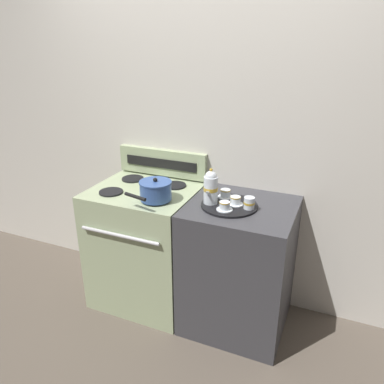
# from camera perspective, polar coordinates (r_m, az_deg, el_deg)

# --- Properties ---
(ground_plane) EXTENTS (6.00, 6.00, 0.00)m
(ground_plane) POSITION_cam_1_polar(r_m,az_deg,el_deg) (2.97, -0.48, -16.96)
(ground_plane) COLOR brown
(wall_back) EXTENTS (6.00, 0.05, 2.20)m
(wall_back) POSITION_cam_1_polar(r_m,az_deg,el_deg) (2.73, 2.31, 5.64)
(wall_back) COLOR beige
(wall_back) RESTS_ON ground
(stove) EXTENTS (0.73, 0.66, 0.92)m
(stove) POSITION_cam_1_polar(r_m,az_deg,el_deg) (2.85, -6.94, -8.04)
(stove) COLOR #9EAD84
(stove) RESTS_ON ground
(control_panel) EXTENTS (0.71, 0.05, 0.20)m
(control_panel) POSITION_cam_1_polar(r_m,az_deg,el_deg) (2.85, -4.56, 4.51)
(control_panel) COLOR #9EAD84
(control_panel) RESTS_ON stove
(side_counter) EXTENTS (0.68, 0.63, 0.90)m
(side_counter) POSITION_cam_1_polar(r_m,az_deg,el_deg) (2.61, 7.08, -11.17)
(side_counter) COLOR #38383D
(side_counter) RESTS_ON ground
(saucepan) EXTENTS (0.23, 0.32, 0.15)m
(saucepan) POSITION_cam_1_polar(r_m,az_deg,el_deg) (2.42, -5.61, 0.24)
(saucepan) COLOR #335193
(saucepan) RESTS_ON stove
(serving_tray) EXTENTS (0.36, 0.36, 0.01)m
(serving_tray) POSITION_cam_1_polar(r_m,az_deg,el_deg) (2.37, 5.70, -2.03)
(serving_tray) COLOR black
(serving_tray) RESTS_ON side_counter
(teapot) EXTENTS (0.09, 0.15, 0.23)m
(teapot) POSITION_cam_1_polar(r_m,az_deg,el_deg) (2.34, 2.86, 0.75)
(teapot) COLOR silver
(teapot) RESTS_ON serving_tray
(teacup_left) EXTENTS (0.10, 0.10, 0.05)m
(teacup_left) POSITION_cam_1_polar(r_m,az_deg,el_deg) (2.36, 6.63, -1.31)
(teacup_left) COLOR silver
(teacup_left) RESTS_ON serving_tray
(teacup_right) EXTENTS (0.10, 0.10, 0.05)m
(teacup_right) POSITION_cam_1_polar(r_m,az_deg,el_deg) (2.28, 5.00, -2.13)
(teacup_right) COLOR silver
(teacup_right) RESTS_ON serving_tray
(teacup_front) EXTENTS (0.10, 0.10, 0.05)m
(teacup_front) POSITION_cam_1_polar(r_m,az_deg,el_deg) (2.46, 5.11, -0.22)
(teacup_front) COLOR silver
(teacup_front) RESTS_ON serving_tray
(creamer_jug) EXTENTS (0.07, 0.07, 0.07)m
(creamer_jug) POSITION_cam_1_polar(r_m,az_deg,el_deg) (2.31, 8.71, -1.66)
(creamer_jug) COLOR silver
(creamer_jug) RESTS_ON serving_tray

